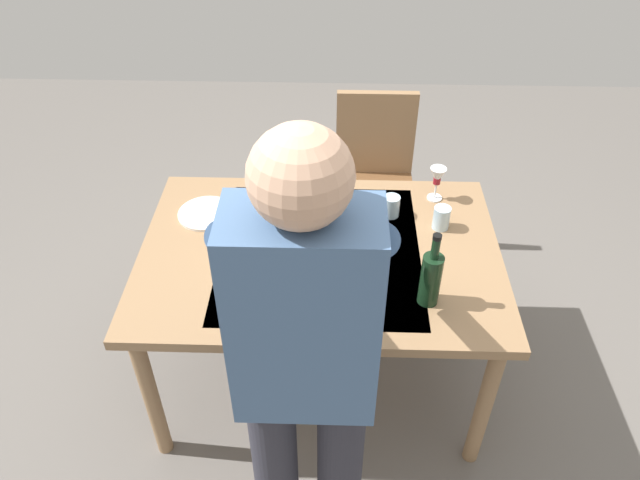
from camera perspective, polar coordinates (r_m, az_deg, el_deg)
name	(u,v)px	position (r m, az deg, el deg)	size (l,w,h in m)	color
ground_plane	(320,370)	(2.85, 0.00, -12.17)	(6.00, 6.00, 0.00)	#66605B
dining_table	(320,265)	(2.37, 0.00, -2.33)	(1.38, 0.96, 0.73)	#93704C
chair_near	(374,171)	(3.13, 5.15, 6.47)	(0.40, 0.40, 0.91)	brown
person_server	(306,367)	(1.63, -1.36, -11.87)	(0.42, 0.61, 1.69)	#2D2D38
wine_bottle	(431,278)	(2.08, 10.38, -3.50)	(0.07, 0.07, 0.30)	black
wine_glass_left	(259,301)	(1.98, -5.78, -5.77)	(0.07, 0.07, 0.15)	white
wine_glass_right	(437,178)	(2.57, 10.98, 5.76)	(0.07, 0.07, 0.15)	white
water_cup_near_left	(272,287)	(2.11, -4.54, -4.41)	(0.07, 0.07, 0.09)	silver
water_cup_near_right	(391,206)	(2.48, 6.72, 3.18)	(0.07, 0.07, 0.09)	silver
water_cup_far_left	(441,218)	(2.44, 11.35, 2.06)	(0.07, 0.07, 0.10)	silver
water_cup_far_right	(239,259)	(2.23, -7.66, -1.80)	(0.08, 0.08, 0.09)	silver
serving_bowl_pasta	(291,220)	(2.41, -2.76, 1.87)	(0.30, 0.30, 0.07)	white
dinner_plate_near	(206,213)	(2.53, -10.67, 2.48)	(0.23, 0.23, 0.01)	white
table_knife	(368,276)	(2.21, 4.51, -3.40)	(0.01, 0.20, 0.01)	silver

